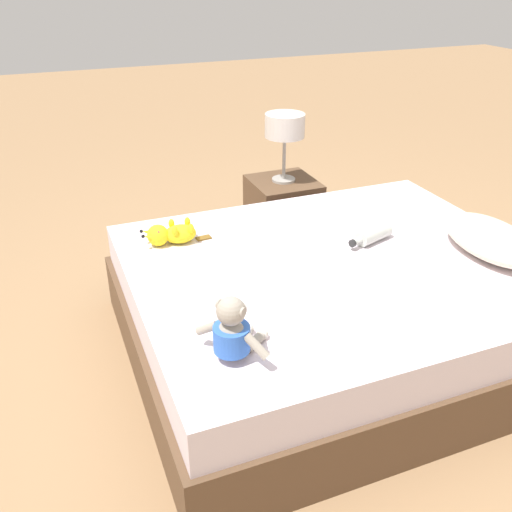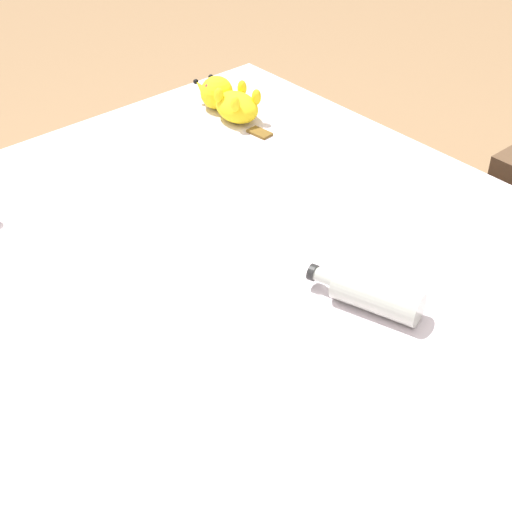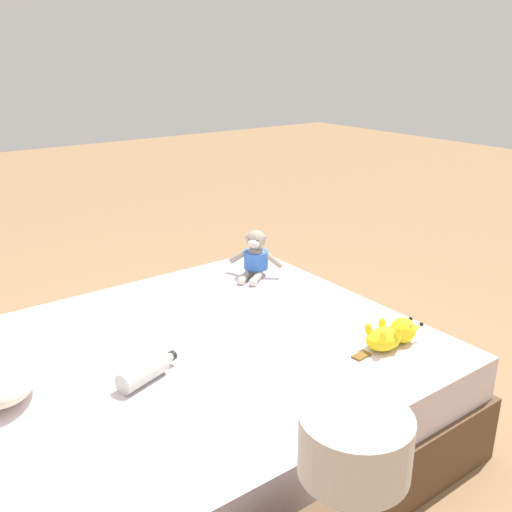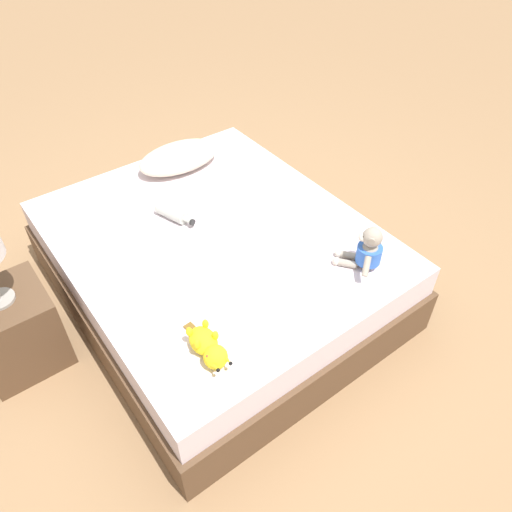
# 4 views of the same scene
# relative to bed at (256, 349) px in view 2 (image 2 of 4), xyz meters

# --- Properties ---
(ground_plane) EXTENTS (16.00, 16.00, 0.00)m
(ground_plane) POSITION_rel_bed_xyz_m (0.00, 0.00, -0.22)
(ground_plane) COLOR #93704C
(bed) EXTENTS (1.53, 1.83, 0.45)m
(bed) POSITION_rel_bed_xyz_m (0.00, 0.00, 0.00)
(bed) COLOR brown
(bed) RESTS_ON ground_plane
(pillow) EXTENTS (0.53, 0.31, 0.14)m
(pillow) POSITION_rel_bed_xyz_m (0.18, 0.67, 0.30)
(pillow) COLOR beige
(pillow) RESTS_ON bed
(plush_yellow_creature) EXTENTS (0.12, 0.33, 0.10)m
(plush_yellow_creature) POSITION_rel_bed_xyz_m (-0.44, -0.63, 0.28)
(plush_yellow_creature) COLOR yellow
(plush_yellow_creature) RESTS_ON bed
(glass_bottle) EXTENTS (0.13, 0.25, 0.07)m
(glass_bottle) POSITION_rel_bed_xyz_m (-0.11, 0.24, 0.26)
(glass_bottle) COLOR #B7BCB2
(glass_bottle) RESTS_ON bed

